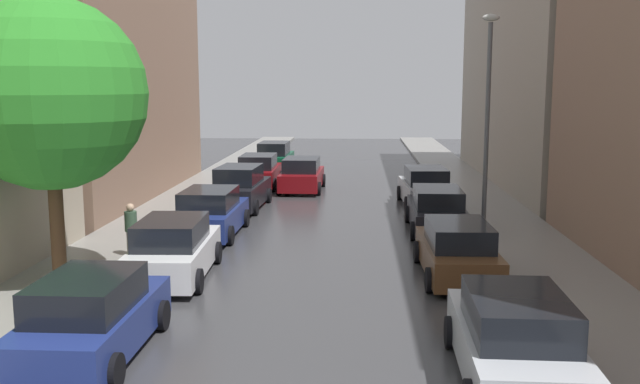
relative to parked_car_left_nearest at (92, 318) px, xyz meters
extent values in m
cube|color=#39393B|center=(3.99, 17.71, -0.78)|extent=(28.00, 72.00, 0.04)
cube|color=gray|center=(-2.51, 17.71, -0.69)|extent=(3.00, 72.00, 0.15)
cube|color=gray|center=(10.49, 17.71, -0.69)|extent=(3.00, 72.00, 0.15)
cube|color=#9E9384|center=(14.99, 24.60, 5.59)|extent=(6.00, 21.06, 12.70)
cube|color=navy|center=(0.00, 0.06, -0.19)|extent=(1.83, 4.44, 0.80)
cube|color=black|center=(0.00, -0.16, 0.54)|extent=(1.60, 2.44, 0.65)
cylinder|color=black|center=(-0.90, 1.53, -0.44)|extent=(0.22, 0.64, 0.64)
cylinder|color=black|center=(0.91, 1.52, -0.44)|extent=(0.22, 0.64, 0.64)
cylinder|color=black|center=(-0.91, -1.40, -0.44)|extent=(0.22, 0.64, 0.64)
cylinder|color=black|center=(0.90, -1.41, -0.44)|extent=(0.22, 0.64, 0.64)
cube|color=silver|center=(0.12, 5.57, -0.18)|extent=(2.00, 4.59, 0.81)
cube|color=black|center=(0.12, 5.35, 0.55)|extent=(1.70, 2.55, 0.66)
cylinder|color=black|center=(-0.85, 7.03, -0.44)|extent=(0.25, 0.65, 0.64)
cylinder|color=black|center=(0.96, 7.10, -0.44)|extent=(0.25, 0.65, 0.64)
cylinder|color=black|center=(-0.73, 4.05, -0.44)|extent=(0.25, 0.65, 0.64)
cylinder|color=black|center=(1.08, 4.12, -0.44)|extent=(0.25, 0.65, 0.64)
cube|color=navy|center=(-0.01, 10.91, -0.19)|extent=(1.94, 4.52, 0.80)
cube|color=black|center=(-0.01, 10.68, 0.54)|extent=(1.68, 2.49, 0.65)
cylinder|color=black|center=(-0.93, 12.40, -0.44)|extent=(0.23, 0.64, 0.64)
cylinder|color=black|center=(0.95, 12.38, -0.44)|extent=(0.23, 0.64, 0.64)
cylinder|color=black|center=(-0.96, 9.44, -0.44)|extent=(0.23, 0.64, 0.64)
cylinder|color=black|center=(0.91, 9.41, -0.44)|extent=(0.23, 0.64, 0.64)
cube|color=black|center=(0.14, 16.14, -0.14)|extent=(2.05, 4.67, 0.90)
cube|color=black|center=(0.13, 15.91, 0.68)|extent=(1.73, 2.60, 0.74)
cylinder|color=black|center=(-0.70, 17.70, -0.44)|extent=(0.25, 0.65, 0.64)
cylinder|color=black|center=(1.13, 17.61, -0.44)|extent=(0.25, 0.65, 0.64)
cylinder|color=black|center=(-0.85, 14.68, -0.44)|extent=(0.25, 0.65, 0.64)
cylinder|color=black|center=(0.98, 14.59, -0.44)|extent=(0.25, 0.65, 0.64)
cube|color=maroon|center=(0.04, 22.39, -0.18)|extent=(1.88, 4.58, 0.81)
cube|color=black|center=(0.04, 22.16, 0.55)|extent=(1.65, 2.52, 0.66)
cylinder|color=black|center=(-0.90, 23.89, -0.44)|extent=(0.22, 0.64, 0.64)
cylinder|color=black|center=(0.96, 23.90, -0.44)|extent=(0.22, 0.64, 0.64)
cylinder|color=black|center=(-0.89, 20.88, -0.44)|extent=(0.22, 0.64, 0.64)
cylinder|color=black|center=(0.97, 20.88, -0.44)|extent=(0.22, 0.64, 0.64)
cube|color=#0C4C2D|center=(0.14, 28.20, -0.14)|extent=(1.93, 4.52, 0.89)
cube|color=black|center=(0.14, 27.98, 0.67)|extent=(1.66, 2.50, 0.73)
cylinder|color=black|center=(-0.74, 29.70, -0.44)|extent=(0.23, 0.64, 0.64)
cylinder|color=black|center=(1.09, 29.66, -0.44)|extent=(0.23, 0.64, 0.64)
cylinder|color=black|center=(-0.81, 26.74, -0.44)|extent=(0.23, 0.64, 0.64)
cylinder|color=black|center=(1.03, 26.70, -0.44)|extent=(0.23, 0.64, 0.64)
cube|color=#B2B7BF|center=(7.80, -0.69, -0.18)|extent=(1.94, 4.58, 0.81)
cube|color=black|center=(7.80, -0.91, 0.55)|extent=(1.67, 2.53, 0.66)
cylinder|color=black|center=(6.92, 0.83, -0.44)|extent=(0.23, 0.64, 0.64)
cylinder|color=black|center=(8.75, 0.79, -0.44)|extent=(0.23, 0.64, 0.64)
cube|color=brown|center=(7.75, 6.05, -0.21)|extent=(1.86, 4.55, 0.75)
cube|color=black|center=(7.75, 5.83, 0.47)|extent=(1.61, 2.51, 0.61)
cylinder|color=black|center=(6.83, 7.52, -0.44)|extent=(0.23, 0.64, 0.64)
cylinder|color=black|center=(8.60, 7.56, -0.44)|extent=(0.23, 0.64, 0.64)
cylinder|color=black|center=(6.89, 4.54, -0.44)|extent=(0.23, 0.64, 0.64)
cylinder|color=black|center=(8.66, 4.58, -0.44)|extent=(0.23, 0.64, 0.64)
cube|color=black|center=(7.85, 11.97, -0.20)|extent=(1.84, 4.65, 0.77)
cube|color=black|center=(7.85, 11.73, 0.50)|extent=(1.61, 2.56, 0.63)
cylinder|color=black|center=(6.96, 13.50, -0.44)|extent=(0.23, 0.64, 0.64)
cylinder|color=black|center=(8.76, 13.49, -0.44)|extent=(0.23, 0.64, 0.64)
cylinder|color=black|center=(6.93, 10.45, -0.44)|extent=(0.23, 0.64, 0.64)
cylinder|color=black|center=(8.73, 10.43, -0.44)|extent=(0.23, 0.64, 0.64)
cube|color=#B2B7BF|center=(7.92, 17.21, -0.18)|extent=(2.03, 4.57, 0.82)
cube|color=black|center=(7.93, 16.99, 0.57)|extent=(1.72, 2.54, 0.67)
cylinder|color=black|center=(6.94, 18.65, -0.44)|extent=(0.25, 0.65, 0.64)
cylinder|color=black|center=(8.76, 18.74, -0.44)|extent=(0.25, 0.65, 0.64)
cylinder|color=black|center=(7.09, 15.69, -0.44)|extent=(0.25, 0.65, 0.64)
cylinder|color=black|center=(8.90, 15.78, -0.44)|extent=(0.25, 0.65, 0.64)
cube|color=maroon|center=(2.32, 21.19, -0.19)|extent=(1.96, 4.35, 0.80)
cube|color=black|center=(2.31, 20.97, 0.54)|extent=(1.69, 2.41, 0.65)
cylinder|color=black|center=(1.43, 22.63, -0.44)|extent=(0.24, 0.65, 0.64)
cylinder|color=black|center=(3.28, 22.58, -0.44)|extent=(0.24, 0.65, 0.64)
cylinder|color=black|center=(1.36, 19.79, -0.44)|extent=(0.24, 0.65, 0.64)
cylinder|color=black|center=(3.21, 19.74, -0.44)|extent=(0.24, 0.65, 0.64)
cylinder|color=gray|center=(-1.60, 7.26, -0.24)|extent=(0.28, 0.28, 0.75)
cylinder|color=#38513D|center=(-1.60, 7.26, 0.43)|extent=(0.36, 0.36, 0.59)
sphere|color=tan|center=(-1.60, 7.26, 0.84)|extent=(0.23, 0.23, 0.23)
cylinder|color=#513823|center=(-2.51, 4.35, 0.77)|extent=(0.36, 0.36, 2.77)
sphere|color=#2C8727|center=(-2.51, 4.35, 4.18)|extent=(4.76, 4.76, 4.76)
cylinder|color=#595B60|center=(9.54, 12.19, 2.94)|extent=(0.16, 0.16, 7.11)
ellipsoid|color=beige|center=(9.54, 12.19, 6.65)|extent=(0.60, 0.28, 0.24)
camera|label=1|loc=(5.06, -12.54, 4.43)|focal=39.27mm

